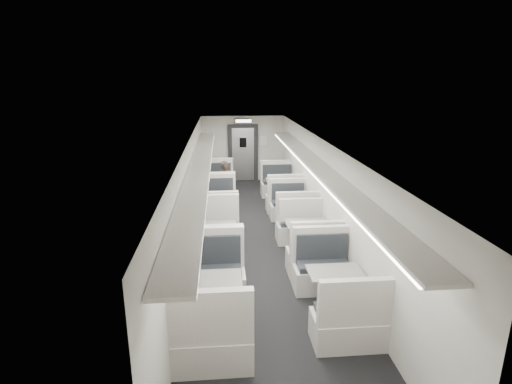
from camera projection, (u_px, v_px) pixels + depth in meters
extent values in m
cube|color=black|center=(257.00, 246.00, 9.35)|extent=(3.00, 12.00, 0.12)
cube|color=silver|center=(258.00, 139.00, 8.65)|extent=(3.00, 12.00, 0.12)
cube|color=silver|center=(243.00, 148.00, 14.80)|extent=(3.00, 0.12, 2.40)
cube|color=silver|center=(188.00, 197.00, 8.87)|extent=(0.12, 12.00, 2.40)
cube|color=silver|center=(325.00, 193.00, 9.13)|extent=(0.12, 12.00, 2.40)
cube|color=silver|center=(215.00, 205.00, 11.36)|extent=(1.13, 0.63, 0.48)
cube|color=#20262B|center=(215.00, 195.00, 11.31)|extent=(1.00, 0.50, 0.11)
cube|color=silver|center=(215.00, 187.00, 10.97)|extent=(1.13, 0.13, 0.74)
cube|color=silver|center=(216.00, 189.00, 12.95)|extent=(1.13, 0.63, 0.48)
cube|color=#20262B|center=(216.00, 181.00, 12.84)|extent=(1.00, 0.50, 0.11)
cube|color=silver|center=(215.00, 170.00, 13.00)|extent=(1.13, 0.13, 0.74)
cylinder|color=#AFAFB1|center=(216.00, 193.00, 12.12)|extent=(0.11, 0.11, 0.73)
cylinder|color=#AFAFB1|center=(216.00, 204.00, 12.22)|extent=(0.38, 0.38, 0.03)
cube|color=gray|center=(215.00, 180.00, 12.01)|extent=(0.94, 0.64, 0.04)
cube|color=silver|center=(214.00, 233.00, 9.36)|extent=(1.15, 0.64, 0.49)
cube|color=#20262B|center=(214.00, 220.00, 9.31)|extent=(1.02, 0.51, 0.11)
cube|color=silver|center=(213.00, 211.00, 8.96)|extent=(1.15, 0.13, 0.76)
cube|color=silver|center=(215.00, 210.00, 10.98)|extent=(1.15, 0.64, 0.49)
cube|color=#20262B|center=(215.00, 200.00, 10.86)|extent=(1.02, 0.51, 0.11)
cube|color=silver|center=(215.00, 186.00, 11.03)|extent=(1.15, 0.13, 0.76)
cylinder|color=#AFAFB1|center=(215.00, 215.00, 10.13)|extent=(0.11, 0.11, 0.75)
cylinder|color=#AFAFB1|center=(215.00, 229.00, 10.23)|extent=(0.39, 0.39, 0.03)
cube|color=gray|center=(214.00, 200.00, 10.02)|extent=(0.95, 0.65, 0.04)
cube|color=silver|center=(213.00, 270.00, 7.55)|extent=(1.14, 0.64, 0.49)
cube|color=#20262B|center=(213.00, 255.00, 7.49)|extent=(1.01, 0.51, 0.11)
cube|color=silver|center=(212.00, 245.00, 7.15)|extent=(1.14, 0.13, 0.76)
cube|color=silver|center=(214.00, 236.00, 9.16)|extent=(1.14, 0.64, 0.49)
cube|color=#20262B|center=(214.00, 225.00, 9.04)|extent=(1.01, 0.51, 0.11)
cube|color=silver|center=(214.00, 207.00, 9.21)|extent=(1.14, 0.13, 0.76)
cylinder|color=#AFAFB1|center=(213.00, 246.00, 8.32)|extent=(0.11, 0.11, 0.75)
cylinder|color=#AFAFB1|center=(214.00, 261.00, 8.42)|extent=(0.39, 0.39, 0.03)
cube|color=gray|center=(213.00, 227.00, 8.20)|extent=(0.95, 0.65, 0.04)
cube|color=silver|center=(210.00, 348.00, 5.39)|extent=(1.15, 0.64, 0.49)
cube|color=#20262B|center=(210.00, 327.00, 5.34)|extent=(1.02, 0.51, 0.11)
cube|color=silver|center=(208.00, 317.00, 5.00)|extent=(1.15, 0.13, 0.76)
cube|color=silver|center=(212.00, 285.00, 7.01)|extent=(1.15, 0.64, 0.49)
cube|color=#20262B|center=(212.00, 271.00, 6.90)|extent=(1.02, 0.51, 0.11)
cube|color=silver|center=(212.00, 247.00, 7.06)|extent=(1.15, 0.13, 0.76)
cylinder|color=#AFAFB1|center=(211.00, 305.00, 6.17)|extent=(0.11, 0.11, 0.75)
cylinder|color=#AFAFB1|center=(212.00, 325.00, 6.27)|extent=(0.39, 0.39, 0.03)
cube|color=gray|center=(210.00, 281.00, 6.05)|extent=(0.95, 0.65, 0.04)
cube|color=silver|center=(285.00, 203.00, 11.58)|extent=(1.05, 0.59, 0.45)
cube|color=#20262B|center=(285.00, 194.00, 11.53)|extent=(0.93, 0.47, 0.10)
cube|color=silver|center=(286.00, 186.00, 11.21)|extent=(1.05, 0.12, 0.70)
cube|color=silver|center=(277.00, 189.00, 13.06)|extent=(1.05, 0.59, 0.45)
cube|color=#20262B|center=(277.00, 181.00, 12.95)|extent=(0.93, 0.47, 0.10)
cube|color=silver|center=(277.00, 171.00, 13.10)|extent=(1.05, 0.12, 0.70)
cylinder|color=#AFAFB1|center=(281.00, 192.00, 12.28)|extent=(0.10, 0.10, 0.69)
cylinder|color=#AFAFB1|center=(281.00, 202.00, 12.37)|extent=(0.36, 0.36, 0.03)
cube|color=gray|center=(281.00, 180.00, 12.18)|extent=(0.87, 0.60, 0.04)
cube|color=silver|center=(298.00, 231.00, 9.56)|extent=(1.00, 0.56, 0.43)
cube|color=#20262B|center=(298.00, 220.00, 9.52)|extent=(0.89, 0.44, 0.09)
cube|color=silver|center=(300.00, 212.00, 9.22)|extent=(1.00, 0.11, 0.66)
cube|color=silver|center=(288.00, 211.00, 10.97)|extent=(1.00, 0.56, 0.43)
cube|color=#20262B|center=(288.00, 202.00, 10.87)|extent=(0.89, 0.44, 0.09)
cube|color=silver|center=(287.00, 190.00, 11.01)|extent=(1.00, 0.11, 0.66)
cylinder|color=#AFAFB1|center=(293.00, 216.00, 10.24)|extent=(0.09, 0.09, 0.65)
cylinder|color=#AFAFB1|center=(293.00, 227.00, 10.32)|extent=(0.34, 0.34, 0.03)
cube|color=gray|center=(293.00, 202.00, 10.13)|extent=(0.83, 0.57, 0.04)
cube|color=silver|center=(314.00, 261.00, 7.95)|extent=(1.07, 0.59, 0.45)
cube|color=#20262B|center=(314.00, 248.00, 7.90)|extent=(0.95, 0.47, 0.10)
cube|color=silver|center=(318.00, 239.00, 7.58)|extent=(1.07, 0.12, 0.70)
cube|color=silver|center=(299.00, 232.00, 9.45)|extent=(1.07, 0.59, 0.45)
cube|color=#20262B|center=(300.00, 221.00, 9.34)|extent=(0.95, 0.47, 0.10)
cube|color=silver|center=(298.00, 206.00, 9.49)|extent=(1.07, 0.12, 0.70)
cylinder|color=#AFAFB1|center=(306.00, 240.00, 8.66)|extent=(0.10, 0.10, 0.69)
cylinder|color=#AFAFB1|center=(306.00, 254.00, 8.76)|extent=(0.36, 0.36, 0.03)
cube|color=gray|center=(307.00, 224.00, 8.55)|extent=(0.89, 0.60, 0.04)
cube|color=silver|center=(348.00, 329.00, 5.82)|extent=(1.06, 0.59, 0.45)
cube|color=#20262B|center=(349.00, 312.00, 5.77)|extent=(0.94, 0.47, 0.10)
cube|color=silver|center=(356.00, 302.00, 5.45)|extent=(1.06, 0.12, 0.70)
cube|color=silver|center=(322.00, 278.00, 7.31)|extent=(1.06, 0.59, 0.45)
cube|color=#20262B|center=(323.00, 265.00, 7.21)|extent=(0.94, 0.47, 0.10)
cube|color=silver|center=(321.00, 244.00, 7.36)|extent=(1.06, 0.12, 0.70)
cylinder|color=#AFAFB1|center=(334.00, 294.00, 6.53)|extent=(0.10, 0.10, 0.69)
cylinder|color=#AFAFB1|center=(333.00, 312.00, 6.62)|extent=(0.36, 0.36, 0.03)
cube|color=gray|center=(335.00, 273.00, 6.42)|extent=(0.88, 0.60, 0.04)
imported|color=black|center=(226.00, 185.00, 11.72)|extent=(0.55, 0.39, 1.41)
cube|color=black|center=(199.00, 159.00, 12.08)|extent=(0.02, 1.18, 0.84)
cube|color=black|center=(194.00, 177.00, 9.98)|extent=(0.02, 1.18, 0.84)
cube|color=black|center=(187.00, 204.00, 7.88)|extent=(0.02, 1.18, 0.84)
cube|color=black|center=(175.00, 250.00, 5.77)|extent=(0.02, 1.18, 0.84)
cube|color=silver|center=(199.00, 168.00, 8.40)|extent=(0.46, 10.40, 0.05)
cube|color=white|center=(209.00, 170.00, 8.44)|extent=(0.05, 10.20, 0.04)
cube|color=silver|center=(317.00, 166.00, 8.61)|extent=(0.46, 10.40, 0.05)
cube|color=white|center=(308.00, 168.00, 8.61)|extent=(0.05, 10.20, 0.04)
cube|color=black|center=(243.00, 153.00, 14.72)|extent=(1.10, 0.10, 2.10)
cube|color=#AFAFB1|center=(243.00, 155.00, 14.71)|extent=(0.80, 0.05, 1.95)
cube|color=black|center=(243.00, 143.00, 14.54)|extent=(0.25, 0.02, 0.35)
cube|color=black|center=(243.00, 121.00, 13.91)|extent=(0.62, 0.10, 0.16)
cube|color=white|center=(244.00, 121.00, 13.85)|extent=(0.54, 0.02, 0.10)
cube|color=silver|center=(263.00, 141.00, 14.64)|extent=(0.32, 0.02, 0.40)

